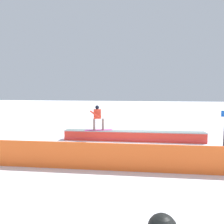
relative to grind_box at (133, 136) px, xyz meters
The scene contains 4 objects.
ground_plane 0.26m from the grind_box, ahead, with size 120.00×120.00×0.00m, color white.
grind_box is the anchor object (origin of this frame).
snowboarder 2.26m from the grind_box, ahead, with size 1.53×0.81×1.41m.
safety_fence 4.43m from the grind_box, 90.00° to the left, with size 10.72×0.06×0.95m, color orange.
Camera 1 is at (-1.13, 10.92, 2.61)m, focal length 32.06 mm.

